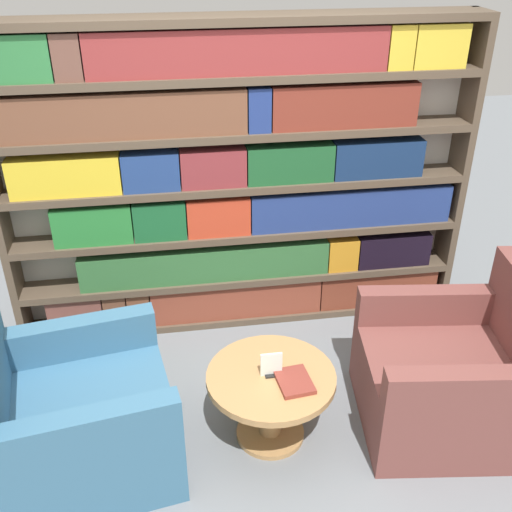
# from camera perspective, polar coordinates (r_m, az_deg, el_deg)

# --- Properties ---
(ground_plane) EXTENTS (14.00, 14.00, 0.00)m
(ground_plane) POSITION_cam_1_polar(r_m,az_deg,el_deg) (3.57, 1.52, -17.91)
(ground_plane) COLOR slate
(bookshelf) EXTENTS (3.15, 0.30, 2.13)m
(bookshelf) POSITION_cam_1_polar(r_m,az_deg,el_deg) (4.06, -1.57, 6.83)
(bookshelf) COLOR silver
(bookshelf) RESTS_ON ground_plane
(armchair_left) EXTENTS (1.07, 1.01, 0.94)m
(armchair_left) POSITION_cam_1_polar(r_m,az_deg,el_deg) (3.41, -17.01, -14.68)
(armchair_left) COLOR #386684
(armchair_left) RESTS_ON ground_plane
(armchair_right) EXTENTS (1.05, 0.98, 0.94)m
(armchair_right) POSITION_cam_1_polar(r_m,az_deg,el_deg) (3.70, 18.36, -10.95)
(armchair_right) COLOR brown
(armchair_right) RESTS_ON ground_plane
(coffee_table) EXTENTS (0.72, 0.72, 0.45)m
(coffee_table) POSITION_cam_1_polar(r_m,az_deg,el_deg) (3.42, 1.42, -12.86)
(coffee_table) COLOR #AD7F4C
(coffee_table) RESTS_ON ground_plane
(table_sign) EXTENTS (0.12, 0.06, 0.15)m
(table_sign) POSITION_cam_1_polar(r_m,az_deg,el_deg) (3.29, 1.46, -10.43)
(table_sign) COLOR black
(table_sign) RESTS_ON coffee_table
(stray_book) EXTENTS (0.20, 0.24, 0.03)m
(stray_book) POSITION_cam_1_polar(r_m,az_deg,el_deg) (3.28, 3.66, -11.84)
(stray_book) COLOR brown
(stray_book) RESTS_ON coffee_table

